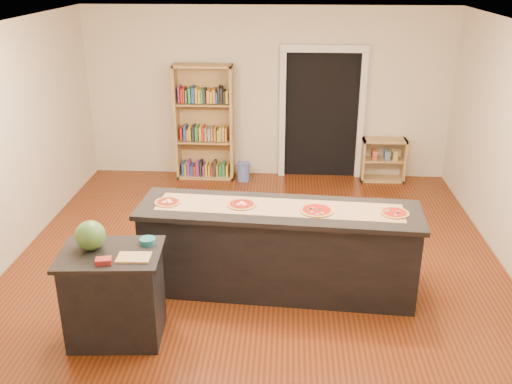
# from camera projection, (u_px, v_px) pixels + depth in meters

# --- Properties ---
(room) EXTENTS (6.00, 7.00, 2.80)m
(room) POSITION_uv_depth(u_px,v_px,m) (255.00, 165.00, 6.15)
(room) COLOR beige
(room) RESTS_ON ground
(doorway) EXTENTS (1.40, 0.09, 2.21)m
(doorway) POSITION_uv_depth(u_px,v_px,m) (322.00, 107.00, 9.38)
(doorway) COLOR black
(doorway) RESTS_ON room
(kitchen_island) EXTENTS (3.03, 0.82, 1.00)m
(kitchen_island) POSITION_uv_depth(u_px,v_px,m) (278.00, 249.00, 6.26)
(kitchen_island) COLOR black
(kitchen_island) RESTS_ON ground
(side_counter) EXTENTS (0.95, 0.69, 0.94)m
(side_counter) POSITION_uv_depth(u_px,v_px,m) (115.00, 295.00, 5.47)
(side_counter) COLOR black
(side_counter) RESTS_ON ground
(bookshelf) EXTENTS (0.95, 0.34, 1.91)m
(bookshelf) POSITION_uv_depth(u_px,v_px,m) (204.00, 123.00, 9.41)
(bookshelf) COLOR tan
(bookshelf) RESTS_ON ground
(low_shelf) EXTENTS (0.72, 0.31, 0.72)m
(low_shelf) POSITION_uv_depth(u_px,v_px,m) (383.00, 160.00, 9.49)
(low_shelf) COLOR tan
(low_shelf) RESTS_ON ground
(waste_bin) EXTENTS (0.21, 0.21, 0.31)m
(waste_bin) POSITION_uv_depth(u_px,v_px,m) (243.00, 172.00, 9.55)
(waste_bin) COLOR #5065B3
(waste_bin) RESTS_ON ground
(kraft_paper) EXTENTS (2.66, 0.66, 0.00)m
(kraft_paper) POSITION_uv_depth(u_px,v_px,m) (279.00, 207.00, 6.09)
(kraft_paper) COLOR tan
(kraft_paper) RESTS_ON kitchen_island
(watermelon) EXTENTS (0.28, 0.28, 0.28)m
(watermelon) POSITION_uv_depth(u_px,v_px,m) (90.00, 235.00, 5.30)
(watermelon) COLOR #144214
(watermelon) RESTS_ON side_counter
(cutting_board) EXTENTS (0.31, 0.21, 0.02)m
(cutting_board) POSITION_uv_depth(u_px,v_px,m) (134.00, 258.00, 5.18)
(cutting_board) COLOR tan
(cutting_board) RESTS_ON side_counter
(package_red) EXTENTS (0.16, 0.13, 0.05)m
(package_red) POSITION_uv_depth(u_px,v_px,m) (104.00, 261.00, 5.09)
(package_red) COLOR maroon
(package_red) RESTS_ON side_counter
(package_teal) EXTENTS (0.15, 0.15, 0.06)m
(package_teal) POSITION_uv_depth(u_px,v_px,m) (148.00, 241.00, 5.44)
(package_teal) COLOR #195966
(package_teal) RESTS_ON side_counter
(pizza_a) EXTENTS (0.30, 0.30, 0.02)m
(pizza_a) POSITION_uv_depth(u_px,v_px,m) (168.00, 202.00, 6.19)
(pizza_a) COLOR #AF8843
(pizza_a) RESTS_ON kitchen_island
(pizza_b) EXTENTS (0.31, 0.31, 0.02)m
(pizza_b) POSITION_uv_depth(u_px,v_px,m) (242.00, 204.00, 6.13)
(pizza_b) COLOR #AF8843
(pizza_b) RESTS_ON kitchen_island
(pizza_c) EXTENTS (0.35, 0.35, 0.02)m
(pizza_c) POSITION_uv_depth(u_px,v_px,m) (317.00, 210.00, 5.99)
(pizza_c) COLOR #AF8843
(pizza_c) RESTS_ON kitchen_island
(pizza_d) EXTENTS (0.29, 0.29, 0.02)m
(pizza_d) POSITION_uv_depth(u_px,v_px,m) (395.00, 213.00, 5.93)
(pizza_d) COLOR #AF8843
(pizza_d) RESTS_ON kitchen_island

